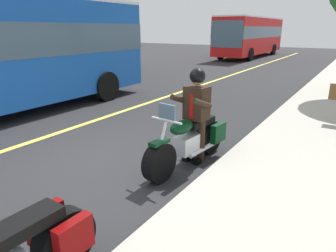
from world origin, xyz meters
TOP-DOWN VIEW (x-y plane):
  - ground_plane at (0.00, 0.00)m, footprint 80.00×80.00m
  - lane_center_stripe at (0.00, -2.00)m, footprint 60.00×0.16m
  - motorcycle_main at (-0.94, 1.48)m, footprint 2.22×0.73m
  - rider_main at (-1.13, 1.50)m, footprint 0.66×0.59m
  - bus_near at (-23.27, -4.78)m, footprint 11.05×2.70m

SIDE VIEW (x-z plane):
  - ground_plane at x=0.00m, z-range 0.00..0.00m
  - lane_center_stripe at x=0.00m, z-range 0.00..0.01m
  - motorcycle_main at x=-0.94m, z-range -0.18..1.08m
  - rider_main at x=-1.13m, z-range 0.17..1.91m
  - bus_near at x=-23.27m, z-range 0.22..3.52m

